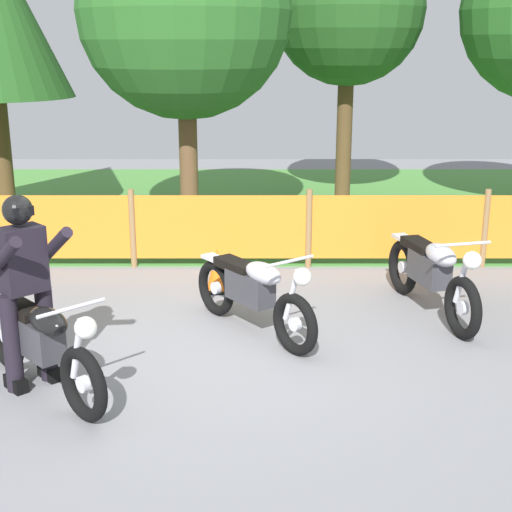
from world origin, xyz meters
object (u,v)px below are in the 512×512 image
rider_third (22,281)px  traffic_cone (215,270)px  motorcycle_third (39,343)px  motorcycle_lead (252,292)px  motorcycle_trailing (430,273)px

rider_third → traffic_cone: size_ratio=3.19×
motorcycle_third → rider_third: bearing=-179.5°
rider_third → motorcycle_lead: bearing=77.4°
motorcycle_trailing → rider_third: bearing=-80.0°
traffic_cone → motorcycle_trailing: bearing=-18.1°
motorcycle_lead → motorcycle_third: (-1.79, -1.32, 0.00)m
motorcycle_lead → motorcycle_trailing: 2.01m
motorcycle_trailing → traffic_cone: (-2.38, 0.78, -0.21)m
motorcycle_trailing → motorcycle_third: size_ratio=1.35×
rider_third → motorcycle_third: bearing=0.5°
motorcycle_third → traffic_cone: size_ratio=2.83×
motorcycle_trailing → traffic_cone: 2.51m
motorcycle_trailing → traffic_cone: bearing=-122.0°
rider_third → traffic_cone: rider_third is taller
motorcycle_trailing → motorcycle_lead: bearing=-88.0°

